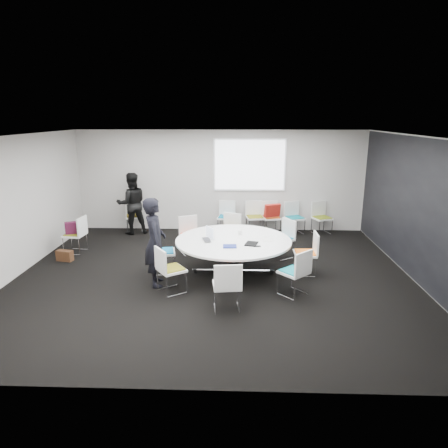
{
  "coord_description": "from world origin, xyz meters",
  "views": [
    {
      "loc": [
        0.48,
        -7.56,
        3.18
      ],
      "look_at": [
        0.2,
        0.4,
        1.0
      ],
      "focal_mm": 32.0,
      "sensor_mm": 36.0,
      "label": 1
    }
  ],
  "objects_px": {
    "person_back": "(132,204)",
    "laptop": "(209,240)",
    "chair_ring_g": "(227,295)",
    "chair_back_d": "(294,224)",
    "chair_back_c": "(271,223)",
    "maroon_bag": "(74,228)",
    "person_main": "(155,242)",
    "chair_person_back": "(134,222)",
    "chair_ring_a": "(305,261)",
    "chair_ring_f": "(171,278)",
    "cup": "(240,232)",
    "chair_ring_d": "(191,242)",
    "chair_back_a": "(226,223)",
    "conference_table": "(233,248)",
    "chair_back_b": "(255,223)",
    "chair_ring_b": "(282,246)",
    "chair_ring_h": "(294,281)",
    "chair_back_e": "(321,224)",
    "brown_bag": "(65,256)",
    "chair_spare_left": "(76,242)",
    "chair_ring_c": "(229,239)",
    "chair_ring_e": "(164,260)"
  },
  "relations": [
    {
      "from": "person_back",
      "to": "laptop",
      "type": "height_order",
      "value": "person_back"
    },
    {
      "from": "laptop",
      "to": "chair_ring_g",
      "type": "bearing_deg",
      "value": 179.4
    },
    {
      "from": "chair_back_d",
      "to": "person_back",
      "type": "xyz_separation_m",
      "value": [
        -4.46,
        -0.12,
        0.57
      ]
    },
    {
      "from": "chair_back_c",
      "to": "maroon_bag",
      "type": "bearing_deg",
      "value": 8.07
    },
    {
      "from": "chair_back_c",
      "to": "person_main",
      "type": "xyz_separation_m",
      "value": [
        -2.49,
        -3.57,
        0.58
      ]
    },
    {
      "from": "chair_person_back",
      "to": "chair_ring_a",
      "type": "bearing_deg",
      "value": 128.83
    },
    {
      "from": "chair_ring_f",
      "to": "cup",
      "type": "relative_size",
      "value": 9.78
    },
    {
      "from": "chair_ring_d",
      "to": "person_back",
      "type": "height_order",
      "value": "person_back"
    },
    {
      "from": "chair_ring_d",
      "to": "chair_back_a",
      "type": "height_order",
      "value": "same"
    },
    {
      "from": "chair_back_a",
      "to": "person_main",
      "type": "xyz_separation_m",
      "value": [
        -1.25,
        -3.56,
        0.58
      ]
    },
    {
      "from": "chair_person_back",
      "to": "person_back",
      "type": "distance_m",
      "value": 0.59
    },
    {
      "from": "conference_table",
      "to": "chair_back_d",
      "type": "bearing_deg",
      "value": 60.59
    },
    {
      "from": "chair_back_b",
      "to": "maroon_bag",
      "type": "height_order",
      "value": "chair_back_b"
    },
    {
      "from": "chair_back_c",
      "to": "chair_person_back",
      "type": "bearing_deg",
      "value": -12.81
    },
    {
      "from": "laptop",
      "to": "person_main",
      "type": "bearing_deg",
      "value": 103.61
    },
    {
      "from": "maroon_bag",
      "to": "chair_ring_d",
      "type": "bearing_deg",
      "value": 0.67
    },
    {
      "from": "chair_ring_b",
      "to": "cup",
      "type": "bearing_deg",
      "value": 88.19
    },
    {
      "from": "conference_table",
      "to": "person_back",
      "type": "relative_size",
      "value": 1.39
    },
    {
      "from": "conference_table",
      "to": "cup",
      "type": "bearing_deg",
      "value": 70.16
    },
    {
      "from": "chair_ring_f",
      "to": "person_back",
      "type": "height_order",
      "value": "person_back"
    },
    {
      "from": "chair_ring_b",
      "to": "laptop",
      "type": "bearing_deg",
      "value": 89.13
    },
    {
      "from": "chair_back_a",
      "to": "person_main",
      "type": "distance_m",
      "value": 3.82
    },
    {
      "from": "chair_ring_h",
      "to": "conference_table",
      "type": "bearing_deg",
      "value": 95.18
    },
    {
      "from": "person_back",
      "to": "chair_ring_g",
      "type": "bearing_deg",
      "value": 99.62
    },
    {
      "from": "chair_back_c",
      "to": "chair_back_e",
      "type": "bearing_deg",
      "value": 167.06
    },
    {
      "from": "brown_bag",
      "to": "chair_back_d",
      "type": "bearing_deg",
      "value": 23.14
    },
    {
      "from": "chair_ring_b",
      "to": "chair_ring_g",
      "type": "xyz_separation_m",
      "value": [
        -1.19,
        -2.63,
        0.0
      ]
    },
    {
      "from": "chair_ring_d",
      "to": "chair_spare_left",
      "type": "distance_m",
      "value": 2.74
    },
    {
      "from": "chair_back_c",
      "to": "chair_back_e",
      "type": "distance_m",
      "value": 1.39
    },
    {
      "from": "chair_back_c",
      "to": "brown_bag",
      "type": "height_order",
      "value": "chair_back_c"
    },
    {
      "from": "chair_ring_g",
      "to": "laptop",
      "type": "bearing_deg",
      "value": 97.85
    },
    {
      "from": "chair_ring_f",
      "to": "laptop",
      "type": "height_order",
      "value": "chair_ring_f"
    },
    {
      "from": "chair_back_b",
      "to": "person_back",
      "type": "bearing_deg",
      "value": -7.27
    },
    {
      "from": "chair_ring_c",
      "to": "chair_ring_f",
      "type": "xyz_separation_m",
      "value": [
        -1.01,
        -2.45,
        0.0
      ]
    },
    {
      "from": "person_main",
      "to": "chair_ring_c",
      "type": "bearing_deg",
      "value": -46.42
    },
    {
      "from": "chair_ring_f",
      "to": "chair_back_e",
      "type": "relative_size",
      "value": 1.0
    },
    {
      "from": "brown_bag",
      "to": "chair_back_c",
      "type": "bearing_deg",
      "value": 26.14
    },
    {
      "from": "chair_ring_b",
      "to": "chair_person_back",
      "type": "relative_size",
      "value": 1.0
    },
    {
      "from": "chair_back_d",
      "to": "person_main",
      "type": "bearing_deg",
      "value": 26.02
    },
    {
      "from": "chair_back_c",
      "to": "chair_back_d",
      "type": "distance_m",
      "value": 0.64
    },
    {
      "from": "chair_ring_a",
      "to": "chair_person_back",
      "type": "bearing_deg",
      "value": 55.43
    },
    {
      "from": "chair_ring_f",
      "to": "chair_person_back",
      "type": "distance_m",
      "value": 4.28
    },
    {
      "from": "chair_ring_d",
      "to": "chair_back_a",
      "type": "distance_m",
      "value": 1.93
    },
    {
      "from": "chair_back_d",
      "to": "chair_spare_left",
      "type": "height_order",
      "value": "same"
    },
    {
      "from": "chair_ring_e",
      "to": "maroon_bag",
      "type": "bearing_deg",
      "value": -127.87
    },
    {
      "from": "chair_back_b",
      "to": "chair_back_c",
      "type": "distance_m",
      "value": 0.45
    },
    {
      "from": "chair_back_a",
      "to": "brown_bag",
      "type": "bearing_deg",
      "value": 39.73
    },
    {
      "from": "chair_ring_g",
      "to": "maroon_bag",
      "type": "height_order",
      "value": "chair_ring_g"
    },
    {
      "from": "chair_ring_c",
      "to": "chair_ring_f",
      "type": "distance_m",
      "value": 2.65
    },
    {
      "from": "brown_bag",
      "to": "chair_spare_left",
      "type": "bearing_deg",
      "value": 84.92
    }
  ]
}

